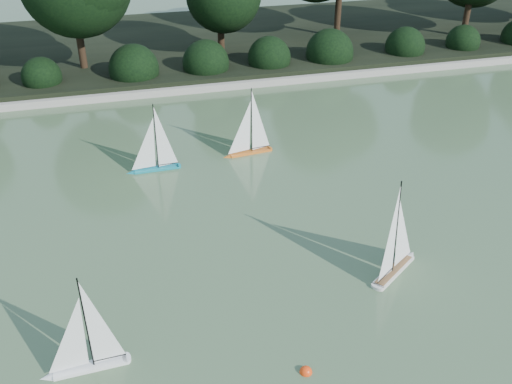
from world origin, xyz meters
TOP-DOWN VIEW (x-y plane):
  - ground at (0.00, 0.00)m, footprint 80.00×80.00m
  - pond_coping at (0.00, 9.00)m, footprint 40.00×0.35m
  - far_bank at (0.00, 13.00)m, footprint 40.00×8.00m
  - shrub_hedge at (0.00, 9.90)m, footprint 29.10×1.10m
  - sailboat_white_a at (-3.21, -0.02)m, footprint 1.06×0.21m
  - sailboat_white_b at (1.28, 0.73)m, footprint 1.06×0.80m
  - sailboat_orange at (0.12, 5.06)m, footprint 1.09×0.29m
  - sailboat_teal at (-1.84, 4.85)m, footprint 1.07×0.20m
  - race_buoy at (-0.68, -0.77)m, footprint 0.15×0.15m

SIDE VIEW (x-z plane):
  - ground at x=0.00m, z-range 0.00..0.00m
  - race_buoy at x=-0.68m, z-range -0.08..0.08m
  - pond_coping at x=0.00m, z-range 0.00..0.18m
  - far_bank at x=0.00m, z-range 0.00..0.30m
  - sailboat_white_a at x=-3.21m, z-range -0.50..0.95m
  - sailboat_teal at x=-1.84m, z-range -0.50..0.97m
  - sailboat_orange at x=0.12m, z-range -0.51..0.98m
  - sailboat_white_b at x=1.28m, z-range -0.56..1.06m
  - shrub_hedge at x=0.00m, z-range -0.10..1.00m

